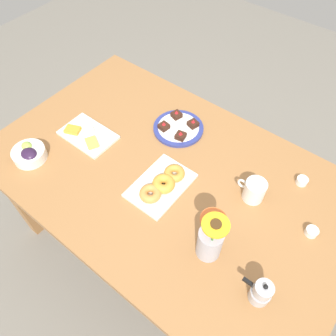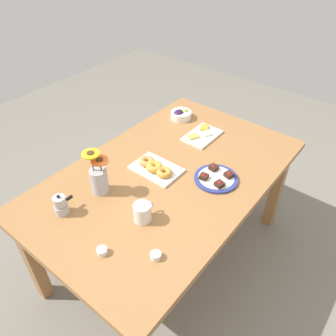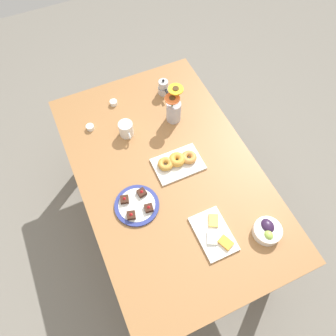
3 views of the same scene
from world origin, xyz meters
The scene contains 11 objects.
ground_plane centered at (0.00, 0.00, 0.00)m, with size 6.00×6.00×0.00m, color slate.
dining_table centered at (0.00, 0.00, 0.65)m, with size 1.60×1.00×0.74m.
coffee_mug centered at (-0.35, -0.12, 0.79)m, with size 0.12×0.09×0.10m.
grape_bowl centered at (0.54, 0.31, 0.77)m, with size 0.15×0.15×0.07m.
cheese_platter centered at (0.44, 0.06, 0.75)m, with size 0.26×0.17×0.03m.
croissant_platter centered at (-0.02, 0.07, 0.76)m, with size 0.19×0.28×0.05m.
jam_cup_honey centered at (-0.48, -0.31, 0.76)m, with size 0.05×0.05×0.03m.
jam_cup_berry centered at (-0.61, -0.11, 0.76)m, with size 0.05×0.05×0.03m.
dessert_plate centered at (0.13, -0.24, 0.75)m, with size 0.24×0.24×0.05m.
flower_vase centered at (-0.34, 0.19, 0.83)m, with size 0.11×0.12×0.25m.
moka_pot centered at (-0.56, 0.22, 0.79)m, with size 0.11×0.07×0.12m.
Camera 1 is at (-0.52, 0.66, 1.89)m, focal length 35.00 mm.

